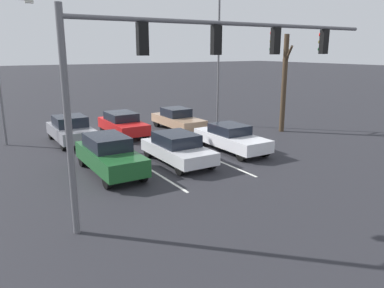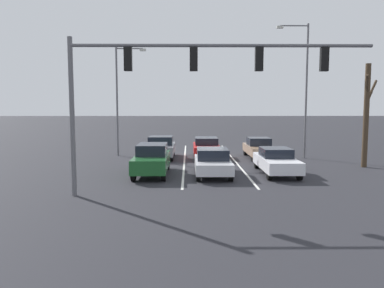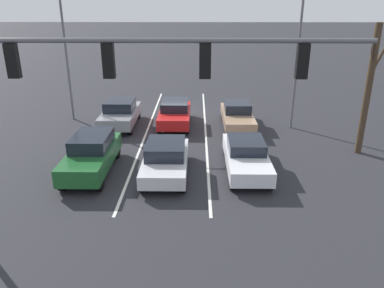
{
  "view_description": "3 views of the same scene",
  "coord_description": "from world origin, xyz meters",
  "px_view_note": "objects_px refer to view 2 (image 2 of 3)",
  "views": [
    {
      "loc": [
        8.62,
        24.42,
        5.31
      ],
      "look_at": [
        -0.04,
        10.36,
        1.14
      ],
      "focal_mm": 35.0,
      "sensor_mm": 36.0,
      "label": 1
    },
    {
      "loc": [
        1.43,
        29.32,
        3.71
      ],
      "look_at": [
        1.23,
        7.17,
        1.49
      ],
      "focal_mm": 35.0,
      "sensor_mm": 36.0,
      "label": 2
    },
    {
      "loc": [
        -1.21,
        24.31,
        7.14
      ],
      "look_at": [
        -1.0,
        8.49,
        1.1
      ],
      "focal_mm": 35.0,
      "sensor_mm": 36.0,
      "label": 3
    }
  ],
  "objects_px": {
    "car_darkgreen_rightlane_front": "(152,159)",
    "street_lamp_left_shoulder": "(303,82)",
    "bare_tree_near": "(367,113)",
    "car_tan_leftlane_second": "(259,148)",
    "traffic_signal_gantry": "(178,73)",
    "car_white_leftlane_front": "(276,161)",
    "street_lamp_right_shoulder": "(120,93)",
    "car_silver_midlane_front": "(213,162)",
    "car_red_midlane_second": "(206,147)",
    "car_gray_rightlane_second": "(161,147)"
  },
  "relations": [
    {
      "from": "car_tan_leftlane_second",
      "to": "street_lamp_right_shoulder",
      "type": "bearing_deg",
      "value": -8.28
    },
    {
      "from": "car_gray_rightlane_second",
      "to": "street_lamp_right_shoulder",
      "type": "relative_size",
      "value": 0.53
    },
    {
      "from": "car_gray_rightlane_second",
      "to": "bare_tree_near",
      "type": "bearing_deg",
      "value": 161.94
    },
    {
      "from": "car_silver_midlane_front",
      "to": "street_lamp_left_shoulder",
      "type": "relative_size",
      "value": 0.46
    },
    {
      "from": "traffic_signal_gantry",
      "to": "car_gray_rightlane_second",
      "type": "bearing_deg",
      "value": -82.08
    },
    {
      "from": "street_lamp_right_shoulder",
      "to": "car_tan_leftlane_second",
      "type": "bearing_deg",
      "value": 171.72
    },
    {
      "from": "car_red_midlane_second",
      "to": "traffic_signal_gantry",
      "type": "distance_m",
      "value": 12.55
    },
    {
      "from": "car_darkgreen_rightlane_front",
      "to": "car_white_leftlane_front",
      "type": "distance_m",
      "value": 6.86
    },
    {
      "from": "car_darkgreen_rightlane_front",
      "to": "street_lamp_left_shoulder",
      "type": "bearing_deg",
      "value": -147.88
    },
    {
      "from": "car_tan_leftlane_second",
      "to": "street_lamp_right_shoulder",
      "type": "relative_size",
      "value": 0.57
    },
    {
      "from": "bare_tree_near",
      "to": "car_darkgreen_rightlane_front",
      "type": "bearing_deg",
      "value": 10.67
    },
    {
      "from": "car_silver_midlane_front",
      "to": "car_white_leftlane_front",
      "type": "relative_size",
      "value": 0.92
    },
    {
      "from": "traffic_signal_gantry",
      "to": "bare_tree_near",
      "type": "distance_m",
      "value": 13.46
    },
    {
      "from": "street_lamp_right_shoulder",
      "to": "bare_tree_near",
      "type": "height_order",
      "value": "street_lamp_right_shoulder"
    },
    {
      "from": "car_silver_midlane_front",
      "to": "car_white_leftlane_front",
      "type": "height_order",
      "value": "car_silver_midlane_front"
    },
    {
      "from": "car_tan_leftlane_second",
      "to": "car_red_midlane_second",
      "type": "distance_m",
      "value": 3.81
    },
    {
      "from": "traffic_signal_gantry",
      "to": "street_lamp_right_shoulder",
      "type": "bearing_deg",
      "value": -69.9
    },
    {
      "from": "car_white_leftlane_front",
      "to": "street_lamp_left_shoulder",
      "type": "relative_size",
      "value": 0.5
    },
    {
      "from": "car_silver_midlane_front",
      "to": "car_white_leftlane_front",
      "type": "distance_m",
      "value": 3.58
    },
    {
      "from": "street_lamp_left_shoulder",
      "to": "bare_tree_near",
      "type": "xyz_separation_m",
      "value": [
        -2.7,
        3.93,
        -2.08
      ]
    },
    {
      "from": "street_lamp_left_shoulder",
      "to": "bare_tree_near",
      "type": "distance_m",
      "value": 5.2
    },
    {
      "from": "car_silver_midlane_front",
      "to": "car_darkgreen_rightlane_front",
      "type": "bearing_deg",
      "value": -3.9
    },
    {
      "from": "car_red_midlane_second",
      "to": "car_gray_rightlane_second",
      "type": "relative_size",
      "value": 1.02
    },
    {
      "from": "car_tan_leftlane_second",
      "to": "bare_tree_near",
      "type": "xyz_separation_m",
      "value": [
        -5.72,
        4.04,
        2.58
      ]
    },
    {
      "from": "car_darkgreen_rightlane_front",
      "to": "car_gray_rightlane_second",
      "type": "bearing_deg",
      "value": -89.95
    },
    {
      "from": "car_red_midlane_second",
      "to": "traffic_signal_gantry",
      "type": "height_order",
      "value": "traffic_signal_gantry"
    },
    {
      "from": "car_tan_leftlane_second",
      "to": "street_lamp_left_shoulder",
      "type": "relative_size",
      "value": 0.49
    },
    {
      "from": "car_red_midlane_second",
      "to": "bare_tree_near",
      "type": "bearing_deg",
      "value": 155.04
    },
    {
      "from": "street_lamp_right_shoulder",
      "to": "traffic_signal_gantry",
      "type": "bearing_deg",
      "value": 110.1
    },
    {
      "from": "car_tan_leftlane_second",
      "to": "traffic_signal_gantry",
      "type": "xyz_separation_m",
      "value": [
        5.5,
        11.28,
        4.31
      ]
    },
    {
      "from": "traffic_signal_gantry",
      "to": "street_lamp_left_shoulder",
      "type": "relative_size",
      "value": 1.3
    },
    {
      "from": "car_tan_leftlane_second",
      "to": "car_red_midlane_second",
      "type": "bearing_deg",
      "value": -5.76
    },
    {
      "from": "car_white_leftlane_front",
      "to": "traffic_signal_gantry",
      "type": "bearing_deg",
      "value": 43.78
    },
    {
      "from": "car_white_leftlane_front",
      "to": "car_red_midlane_second",
      "type": "relative_size",
      "value": 1.08
    },
    {
      "from": "car_silver_midlane_front",
      "to": "car_gray_rightlane_second",
      "type": "height_order",
      "value": "car_gray_rightlane_second"
    },
    {
      "from": "car_darkgreen_rightlane_front",
      "to": "car_red_midlane_second",
      "type": "distance_m",
      "value": 7.59
    },
    {
      "from": "car_darkgreen_rightlane_front",
      "to": "car_silver_midlane_front",
      "type": "relative_size",
      "value": 1.06
    },
    {
      "from": "car_gray_rightlane_second",
      "to": "car_tan_leftlane_second",
      "type": "bearing_deg",
      "value": 178.93
    },
    {
      "from": "car_darkgreen_rightlane_front",
      "to": "car_red_midlane_second",
      "type": "xyz_separation_m",
      "value": [
        -3.3,
        -6.84,
        -0.11
      ]
    },
    {
      "from": "car_silver_midlane_front",
      "to": "car_tan_leftlane_second",
      "type": "relative_size",
      "value": 0.94
    },
    {
      "from": "car_red_midlane_second",
      "to": "bare_tree_near",
      "type": "relative_size",
      "value": 0.7
    },
    {
      "from": "car_white_leftlane_front",
      "to": "car_red_midlane_second",
      "type": "bearing_deg",
      "value": -61.74
    },
    {
      "from": "car_tan_leftlane_second",
      "to": "street_lamp_left_shoulder",
      "type": "bearing_deg",
      "value": 177.92
    },
    {
      "from": "car_darkgreen_rightlane_front",
      "to": "bare_tree_near",
      "type": "height_order",
      "value": "bare_tree_near"
    },
    {
      "from": "street_lamp_right_shoulder",
      "to": "bare_tree_near",
      "type": "distance_m",
      "value": 16.88
    },
    {
      "from": "car_darkgreen_rightlane_front",
      "to": "bare_tree_near",
      "type": "distance_m",
      "value": 13.26
    },
    {
      "from": "street_lamp_left_shoulder",
      "to": "street_lamp_right_shoulder",
      "type": "bearing_deg",
      "value": -6.87
    },
    {
      "from": "car_gray_rightlane_second",
      "to": "bare_tree_near",
      "type": "distance_m",
      "value": 13.71
    },
    {
      "from": "traffic_signal_gantry",
      "to": "street_lamp_right_shoulder",
      "type": "distance_m",
      "value": 13.6
    },
    {
      "from": "car_silver_midlane_front",
      "to": "traffic_signal_gantry",
      "type": "relative_size",
      "value": 0.36
    }
  ]
}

